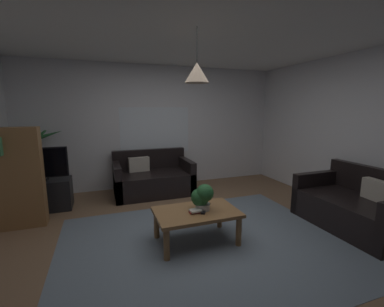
{
  "coord_description": "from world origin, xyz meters",
  "views": [
    {
      "loc": [
        -1.14,
        -2.86,
        1.64
      ],
      "look_at": [
        0.0,
        0.3,
        1.05
      ],
      "focal_mm": 23.83,
      "sensor_mm": 36.0,
      "label": 1
    }
  ],
  "objects_px": {
    "book_on_table_1": "(195,210)",
    "pendant_lamp": "(197,73)",
    "book_on_table_0": "(194,212)",
    "remote_on_table_1": "(204,211)",
    "bookshelf_corner": "(14,178)",
    "potted_palm_corner": "(35,163)",
    "couch_under_window": "(153,179)",
    "tv_stand": "(42,195)",
    "tv": "(38,164)",
    "remote_on_table_0": "(204,205)",
    "potted_plant_on_table": "(202,197)",
    "coffee_table": "(196,216)",
    "couch_right_side": "(355,208)"
  },
  "relations": [
    {
      "from": "coffee_table",
      "to": "bookshelf_corner",
      "type": "bearing_deg",
      "value": 151.18
    },
    {
      "from": "tv_stand",
      "to": "pendant_lamp",
      "type": "height_order",
      "value": "pendant_lamp"
    },
    {
      "from": "book_on_table_1",
      "to": "bookshelf_corner",
      "type": "distance_m",
      "value": 2.53
    },
    {
      "from": "tv_stand",
      "to": "tv",
      "type": "xyz_separation_m",
      "value": [
        -0.0,
        -0.02,
        0.53
      ]
    },
    {
      "from": "coffee_table",
      "to": "book_on_table_0",
      "type": "distance_m",
      "value": 0.1
    },
    {
      "from": "potted_plant_on_table",
      "to": "potted_palm_corner",
      "type": "xyz_separation_m",
      "value": [
        -2.26,
        2.32,
        0.11
      ]
    },
    {
      "from": "tv",
      "to": "pendant_lamp",
      "type": "distance_m",
      "value": 2.97
    },
    {
      "from": "book_on_table_0",
      "to": "bookshelf_corner",
      "type": "xyz_separation_m",
      "value": [
        -2.16,
        1.26,
        0.3
      ]
    },
    {
      "from": "potted_plant_on_table",
      "to": "tv",
      "type": "xyz_separation_m",
      "value": [
        -2.09,
        1.78,
        0.2
      ]
    },
    {
      "from": "remote_on_table_1",
      "to": "coffee_table",
      "type": "bearing_deg",
      "value": 163.79
    },
    {
      "from": "remote_on_table_0",
      "to": "couch_under_window",
      "type": "bearing_deg",
      "value": -11.64
    },
    {
      "from": "couch_under_window",
      "to": "tv_stand",
      "type": "height_order",
      "value": "couch_under_window"
    },
    {
      "from": "book_on_table_1",
      "to": "bookshelf_corner",
      "type": "bearing_deg",
      "value": 149.65
    },
    {
      "from": "remote_on_table_1",
      "to": "potted_plant_on_table",
      "type": "distance_m",
      "value": 0.18
    },
    {
      "from": "remote_on_table_0",
      "to": "potted_palm_corner",
      "type": "bearing_deg",
      "value": 26.34
    },
    {
      "from": "tv",
      "to": "potted_palm_corner",
      "type": "xyz_separation_m",
      "value": [
        -0.17,
        0.54,
        -0.09
      ]
    },
    {
      "from": "book_on_table_0",
      "to": "remote_on_table_1",
      "type": "xyz_separation_m",
      "value": [
        0.11,
        -0.02,
        0.0
      ]
    },
    {
      "from": "book_on_table_1",
      "to": "bookshelf_corner",
      "type": "xyz_separation_m",
      "value": [
        -2.17,
        1.27,
        0.28
      ]
    },
    {
      "from": "book_on_table_1",
      "to": "potted_plant_on_table",
      "type": "distance_m",
      "value": 0.19
    },
    {
      "from": "remote_on_table_0",
      "to": "bookshelf_corner",
      "type": "xyz_separation_m",
      "value": [
        -2.36,
        1.09,
        0.3
      ]
    },
    {
      "from": "book_on_table_0",
      "to": "potted_plant_on_table",
      "type": "xyz_separation_m",
      "value": [
        0.12,
        0.05,
        0.16
      ]
    },
    {
      "from": "potted_palm_corner",
      "to": "tv",
      "type": "bearing_deg",
      "value": -72.98
    },
    {
      "from": "couch_under_window",
      "to": "book_on_table_1",
      "type": "xyz_separation_m",
      "value": [
        0.11,
        -2.1,
        0.16
      ]
    },
    {
      "from": "coffee_table",
      "to": "pendant_lamp",
      "type": "xyz_separation_m",
      "value": [
        -0.0,
        0.0,
        1.7
      ]
    },
    {
      "from": "remote_on_table_0",
      "to": "potted_plant_on_table",
      "type": "xyz_separation_m",
      "value": [
        -0.08,
        -0.12,
        0.16
      ]
    },
    {
      "from": "book_on_table_0",
      "to": "remote_on_table_1",
      "type": "bearing_deg",
      "value": -11.63
    },
    {
      "from": "couch_right_side",
      "to": "tv",
      "type": "xyz_separation_m",
      "value": [
        -4.24,
        2.15,
        0.5
      ]
    },
    {
      "from": "couch_under_window",
      "to": "potted_plant_on_table",
      "type": "xyz_separation_m",
      "value": [
        0.22,
        -2.04,
        0.31
      ]
    },
    {
      "from": "remote_on_table_0",
      "to": "potted_palm_corner",
      "type": "distance_m",
      "value": 3.22
    },
    {
      "from": "couch_under_window",
      "to": "bookshelf_corner",
      "type": "relative_size",
      "value": 1.05
    },
    {
      "from": "remote_on_table_1",
      "to": "potted_palm_corner",
      "type": "bearing_deg",
      "value": 163.08
    },
    {
      "from": "potted_palm_corner",
      "to": "pendant_lamp",
      "type": "xyz_separation_m",
      "value": [
        2.18,
        -2.32,
        1.35
      ]
    },
    {
      "from": "tv_stand",
      "to": "potted_palm_corner",
      "type": "height_order",
      "value": "potted_palm_corner"
    },
    {
      "from": "couch_right_side",
      "to": "remote_on_table_1",
      "type": "distance_m",
      "value": 2.19
    },
    {
      "from": "remote_on_table_0",
      "to": "tv_stand",
      "type": "bearing_deg",
      "value": 31.9
    },
    {
      "from": "potted_palm_corner",
      "to": "bookshelf_corner",
      "type": "height_order",
      "value": "potted_palm_corner"
    },
    {
      "from": "book_on_table_0",
      "to": "bookshelf_corner",
      "type": "relative_size",
      "value": 0.09
    },
    {
      "from": "coffee_table",
      "to": "bookshelf_corner",
      "type": "height_order",
      "value": "bookshelf_corner"
    },
    {
      "from": "couch_right_side",
      "to": "book_on_table_1",
      "type": "height_order",
      "value": "couch_right_side"
    },
    {
      "from": "coffee_table",
      "to": "pendant_lamp",
      "type": "height_order",
      "value": "pendant_lamp"
    },
    {
      "from": "remote_on_table_0",
      "to": "pendant_lamp",
      "type": "xyz_separation_m",
      "value": [
        -0.15,
        -0.12,
        1.62
      ]
    },
    {
      "from": "couch_right_side",
      "to": "book_on_table_1",
      "type": "distance_m",
      "value": 2.29
    },
    {
      "from": "coffee_table",
      "to": "book_on_table_1",
      "type": "bearing_deg",
      "value": -121.02
    },
    {
      "from": "book_on_table_0",
      "to": "potted_palm_corner",
      "type": "bearing_deg",
      "value": 132.09
    },
    {
      "from": "remote_on_table_1",
      "to": "tv_stand",
      "type": "height_order",
      "value": "tv_stand"
    },
    {
      "from": "book_on_table_1",
      "to": "pendant_lamp",
      "type": "xyz_separation_m",
      "value": [
        0.03,
        0.06,
        1.6
      ]
    },
    {
      "from": "couch_under_window",
      "to": "coffee_table",
      "type": "height_order",
      "value": "couch_under_window"
    },
    {
      "from": "couch_under_window",
      "to": "potted_plant_on_table",
      "type": "relative_size",
      "value": 4.46
    },
    {
      "from": "potted_plant_on_table",
      "to": "tv_stand",
      "type": "distance_m",
      "value": 2.78
    },
    {
      "from": "tv_stand",
      "to": "tv",
      "type": "distance_m",
      "value": 0.53
    }
  ]
}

